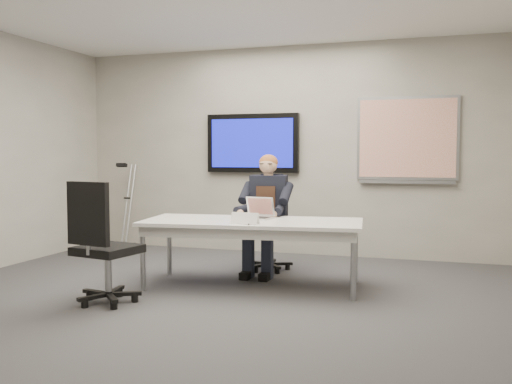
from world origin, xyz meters
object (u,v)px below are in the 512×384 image
(conference_table, at_px, (252,228))
(office_chair_near, at_px, (104,266))
(seated_person, at_px, (264,226))
(laptop, at_px, (258,213))
(office_chair_far, at_px, (269,243))

(conference_table, relative_size, office_chair_near, 2.07)
(seated_person, distance_m, laptop, 0.48)
(seated_person, bearing_deg, office_chair_far, 87.18)
(conference_table, bearing_deg, seated_person, 89.08)
(office_chair_far, xyz_separation_m, seated_person, (0.02, -0.24, 0.23))
(office_chair_far, height_order, seated_person, seated_person)
(office_chair_far, distance_m, office_chair_near, 2.17)
(office_chair_near, distance_m, seated_person, 1.98)
(office_chair_far, xyz_separation_m, office_chair_near, (-0.96, -1.95, 0.03))
(laptop, bearing_deg, conference_table, -82.35)
(seated_person, bearing_deg, office_chair_near, -126.73)
(office_chair_near, distance_m, laptop, 1.69)
(office_chair_near, xyz_separation_m, seated_person, (0.98, 1.70, 0.20))
(office_chair_near, height_order, seated_person, seated_person)
(office_chair_far, relative_size, office_chair_near, 0.91)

